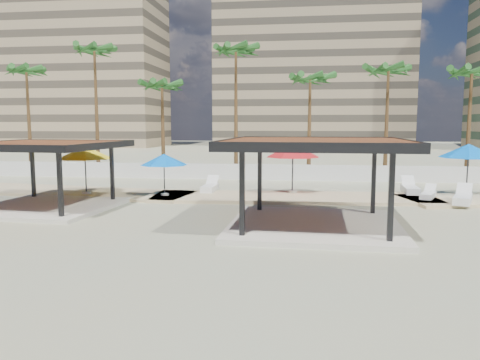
% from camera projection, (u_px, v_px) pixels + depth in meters
% --- Properties ---
extents(ground, '(200.00, 200.00, 0.00)m').
position_uv_depth(ground, '(242.00, 224.00, 20.08)').
color(ground, tan).
rests_on(ground, ground).
extents(promenade, '(44.45, 7.97, 0.24)m').
position_uv_depth(promenade, '(293.00, 196.00, 27.35)').
color(promenade, '#C6B284').
rests_on(promenade, ground).
extents(boundary_wall, '(56.00, 0.30, 1.20)m').
position_uv_depth(boundary_wall, '(269.00, 172.00, 35.75)').
color(boundary_wall, silver).
rests_on(boundary_wall, ground).
extents(building_west, '(34.00, 16.00, 32.40)m').
position_uv_depth(building_west, '(74.00, 67.00, 90.78)').
color(building_west, '#937F60').
rests_on(building_west, ground).
extents(building_mid, '(38.00, 16.00, 30.40)m').
position_uv_depth(building_mid, '(312.00, 74.00, 94.60)').
color(building_mid, '#847259').
rests_on(building_mid, ground).
extents(pavilion_central, '(7.43, 7.43, 3.66)m').
position_uv_depth(pavilion_central, '(315.00, 175.00, 19.04)').
color(pavilion_central, beige).
rests_on(pavilion_central, ground).
extents(pavilion_west, '(7.16, 7.16, 3.39)m').
position_uv_depth(pavilion_west, '(44.00, 169.00, 23.34)').
color(pavilion_west, beige).
rests_on(pavilion_west, ground).
extents(umbrella_b, '(3.97, 3.97, 2.82)m').
position_uv_depth(umbrella_b, '(85.00, 153.00, 27.31)').
color(umbrella_b, beige).
rests_on(umbrella_b, promenade).
extents(umbrella_c, '(4.28, 4.28, 2.93)m').
position_uv_depth(umbrella_c, '(293.00, 151.00, 27.73)').
color(umbrella_c, beige).
rests_on(umbrella_c, promenade).
extents(umbrella_d, '(4.10, 4.10, 2.94)m').
position_uv_depth(umbrella_d, '(469.00, 151.00, 27.19)').
color(umbrella_d, beige).
rests_on(umbrella_d, promenade).
extents(umbrella_f, '(3.48, 3.48, 2.39)m').
position_uv_depth(umbrella_f, '(164.00, 160.00, 26.69)').
color(umbrella_f, beige).
rests_on(umbrella_f, promenade).
extents(lounger_a, '(0.78, 2.28, 0.86)m').
position_uv_depth(lounger_a, '(210.00, 187.00, 28.75)').
color(lounger_a, white).
rests_on(lounger_a, promenade).
extents(lounger_b, '(1.62, 2.55, 0.92)m').
position_uv_depth(lounger_b, '(463.00, 199.00, 24.34)').
color(lounger_b, white).
rests_on(lounger_b, promenade).
extents(lounger_c, '(0.89, 2.45, 0.92)m').
position_uv_depth(lounger_c, '(410.00, 189.00, 27.95)').
color(lounger_c, white).
rests_on(lounger_c, promenade).
extents(lounger_d, '(1.29, 1.97, 0.71)m').
position_uv_depth(lounger_d, '(428.00, 195.00, 25.96)').
color(lounger_d, white).
rests_on(lounger_d, promenade).
extents(palm_a, '(3.00, 3.00, 9.62)m').
position_uv_depth(palm_a, '(26.00, 75.00, 39.88)').
color(palm_a, brown).
rests_on(palm_a, ground).
extents(palm_b, '(3.00, 3.00, 11.29)m').
position_uv_depth(palm_b, '(94.00, 56.00, 39.29)').
color(palm_b, brown).
rests_on(palm_b, ground).
extents(palm_c, '(3.00, 3.00, 8.24)m').
position_uv_depth(palm_c, '(162.00, 89.00, 38.24)').
color(palm_c, brown).
rests_on(palm_c, ground).
extents(palm_d, '(3.00, 3.00, 11.02)m').
position_uv_depth(palm_d, '(236.00, 56.00, 37.92)').
color(palm_d, brown).
rests_on(palm_d, ground).
extents(palm_e, '(3.00, 3.00, 8.64)m').
position_uv_depth(palm_e, '(310.00, 83.00, 36.89)').
color(palm_e, brown).
rests_on(palm_e, ground).
extents(palm_f, '(3.00, 3.00, 9.22)m').
position_uv_depth(palm_f, '(388.00, 75.00, 36.22)').
color(palm_f, brown).
rests_on(palm_f, ground).
extents(palm_g, '(3.00, 3.00, 8.95)m').
position_uv_depth(palm_g, '(472.00, 77.00, 35.06)').
color(palm_g, brown).
rests_on(palm_g, ground).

